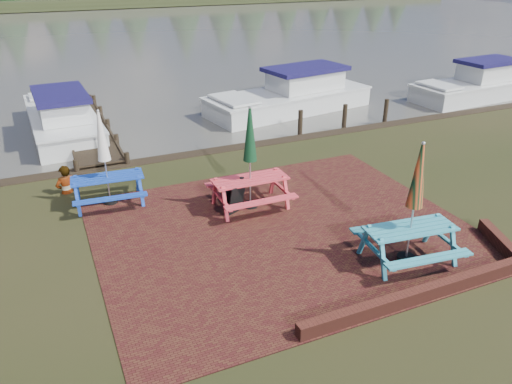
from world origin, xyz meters
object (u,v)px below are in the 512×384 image
object	(u,v)px
chalkboard	(235,198)
picnic_table_blue	(106,173)
boat_jetty	(63,119)
person	(63,166)
picnic_table_red	(250,174)
picnic_table_teal	(411,222)
boat_far	(477,86)
jetty	(86,127)
boat_near	(292,97)

from	to	relation	value
chalkboard	picnic_table_blue	bearing A→B (deg)	122.63
picnic_table_blue	boat_jetty	xyz separation A→B (m)	(-0.62, 7.40, -0.53)
person	picnic_table_red	bearing A→B (deg)	130.62
picnic_table_blue	chalkboard	size ratio (longest dim) A/B	3.19
picnic_table_teal	boat_far	bearing A→B (deg)	45.92
jetty	boat_far	distance (m)	18.28
picnic_table_blue	jetty	bearing A→B (deg)	93.22
boat_far	person	size ratio (longest dim) A/B	4.07
picnic_table_red	picnic_table_blue	bearing A→B (deg)	153.50
picnic_table_blue	chalkboard	bearing A→B (deg)	-27.74
picnic_table_blue	boat_near	distance (m)	11.32
picnic_table_teal	picnic_table_blue	bearing A→B (deg)	141.56
picnic_table_teal	boat_far	xyz separation A→B (m)	(12.70, 10.46, -0.57)
boat_jetty	boat_far	bearing A→B (deg)	-10.08
boat_far	boat_jetty	bearing A→B (deg)	78.43
jetty	boat_jetty	distance (m)	0.95
picnic_table_blue	picnic_table_teal	bearing A→B (deg)	-40.17
jetty	person	bearing A→B (deg)	-101.99
picnic_table_teal	boat_far	distance (m)	16.47
boat_near	jetty	bearing A→B (deg)	78.78
person	picnic_table_teal	bearing A→B (deg)	118.45
picnic_table_red	boat_far	distance (m)	16.29
picnic_table_blue	person	world-z (taller)	picnic_table_blue
picnic_table_red	jetty	world-z (taller)	picnic_table_red
chalkboard	person	distance (m)	5.07
boat_near	person	bearing A→B (deg)	108.99
boat_jetty	boat_far	xyz separation A→B (m)	(18.96, -2.55, 0.01)
picnic_table_blue	boat_near	size ratio (longest dim) A/B	0.33
jetty	boat_far	bearing A→B (deg)	-6.69
picnic_table_blue	boat_far	distance (m)	18.98
chalkboard	boat_near	xyz separation A→B (m)	(6.16, 8.56, -0.01)
picnic_table_teal	person	distance (m)	9.54
boat_near	person	xyz separation A→B (m)	(-10.17, -5.48, 0.40)
chalkboard	boat_jetty	bearing A→B (deg)	86.22
picnic_table_red	boat_far	world-z (taller)	picnic_table_red
picnic_table_red	boat_jetty	size ratio (longest dim) A/B	0.40
chalkboard	jetty	distance (m)	9.29
jetty	boat_jetty	bearing A→B (deg)	152.34
picnic_table_teal	picnic_table_blue	distance (m)	7.95
boat_near	boat_far	xyz separation A→B (m)	(9.21, -1.83, -0.01)
chalkboard	boat_jetty	xyz separation A→B (m)	(-3.59, 9.28, -0.03)
jetty	boat_near	world-z (taller)	boat_near
picnic_table_red	picnic_table_blue	world-z (taller)	picnic_table_red
jetty	chalkboard	bearing A→B (deg)	-72.57
jetty	boat_near	bearing A→B (deg)	-1.91
picnic_table_red	picnic_table_teal	bearing A→B (deg)	-59.92
boat_jetty	person	distance (m)	6.23
picnic_table_blue	boat_jetty	bearing A→B (deg)	99.53
picnic_table_teal	picnic_table_red	size ratio (longest dim) A/B	1.00
boat_near	picnic_table_teal	bearing A→B (deg)	154.82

